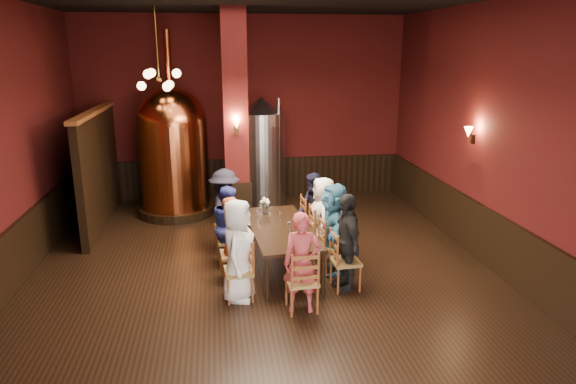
{
  "coord_description": "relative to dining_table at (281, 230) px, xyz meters",
  "views": [
    {
      "loc": [
        -0.72,
        -7.84,
        3.7
      ],
      "look_at": [
        0.42,
        0.2,
        1.42
      ],
      "focal_mm": 32.0,
      "sensor_mm": 36.0,
      "label": 1
    }
  ],
  "objects": [
    {
      "name": "wainscot_right",
      "position": [
        3.64,
        -0.4,
        -0.19
      ],
      "size": [
        0.08,
        9.9,
        1.0
      ],
      "primitive_type": "cube",
      "color": "black",
      "rests_on": "ground"
    },
    {
      "name": "person_2",
      "position": [
        -0.87,
        0.27,
        0.03
      ],
      "size": [
        0.53,
        0.77,
        1.44
      ],
      "primitive_type": "imported",
      "rotation": [
        0.0,
        0.0,
        1.87
      ],
      "color": "navy",
      "rests_on": "ground"
    },
    {
      "name": "chair_5",
      "position": [
        0.87,
        -0.27,
        -0.23
      ],
      "size": [
        0.49,
        0.49,
        0.92
      ],
      "primitive_type": null,
      "rotation": [
        0.0,
        0.0,
        1.64
      ],
      "color": "brown",
      "rests_on": "ground"
    },
    {
      "name": "person_8",
      "position": [
        0.11,
        -1.55,
        0.05
      ],
      "size": [
        0.58,
        0.43,
        1.48
      ],
      "primitive_type": "imported",
      "rotation": [
        0.0,
        0.0,
        6.15
      ],
      "color": "#AB393D",
      "rests_on": "ground"
    },
    {
      "name": "wine_glass_6",
      "position": [
        0.11,
        -0.26,
        0.15
      ],
      "size": [
        0.07,
        0.07,
        0.17
      ],
      "primitive_type": null,
      "color": "white",
      "rests_on": "dining_table"
    },
    {
      "name": "room",
      "position": [
        -0.32,
        -0.4,
        1.56
      ],
      "size": [
        10.0,
        10.02,
        4.5
      ],
      "color": "black",
      "rests_on": "ground"
    },
    {
      "name": "wine_glass_4",
      "position": [
        0.37,
        -0.43,
        0.15
      ],
      "size": [
        0.07,
        0.07,
        0.17
      ],
      "primitive_type": null,
      "color": "white",
      "rests_on": "dining_table"
    },
    {
      "name": "wine_glass_2",
      "position": [
        -0.13,
        0.75,
        0.15
      ],
      "size": [
        0.07,
        0.07,
        0.17
      ],
      "primitive_type": null,
      "color": "white",
      "rests_on": "dining_table"
    },
    {
      "name": "wine_glass_3",
      "position": [
        -0.35,
        0.44,
        0.15
      ],
      "size": [
        0.07,
        0.07,
        0.17
      ],
      "primitive_type": null,
      "color": "white",
      "rests_on": "dining_table"
    },
    {
      "name": "person_7",
      "position": [
        0.78,
        1.06,
        0.02
      ],
      "size": [
        0.48,
        0.74,
        1.41
      ],
      "primitive_type": "imported",
      "rotation": [
        0.0,
        0.0,
        4.94
      ],
      "color": "black",
      "rests_on": "ground"
    },
    {
      "name": "wainscot_left",
      "position": [
        -4.28,
        -0.4,
        -0.19
      ],
      "size": [
        0.08,
        9.9,
        1.0
      ],
      "primitive_type": "cube",
      "color": "black",
      "rests_on": "ground"
    },
    {
      "name": "person_6",
      "position": [
        0.82,
        0.39,
        0.06
      ],
      "size": [
        0.56,
        0.78,
        1.5
      ],
      "primitive_type": "imported",
      "rotation": [
        0.0,
        0.0,
        4.59
      ],
      "color": "white",
      "rests_on": "ground"
    },
    {
      "name": "chair_0",
      "position": [
        -0.78,
        -1.06,
        -0.23
      ],
      "size": [
        0.49,
        0.49,
        0.92
      ],
      "primitive_type": null,
      "rotation": [
        0.0,
        0.0,
        -1.5
      ],
      "color": "brown",
      "rests_on": "ground"
    },
    {
      "name": "wainscot_back",
      "position": [
        -0.32,
        4.56,
        -0.19
      ],
      "size": [
        7.9,
        0.08,
        1.0
      ],
      "primitive_type": "cube",
      "color": "black",
      "rests_on": "ground"
    },
    {
      "name": "chair_2",
      "position": [
        -0.87,
        0.27,
        -0.23
      ],
      "size": [
        0.49,
        0.49,
        0.92
      ],
      "primitive_type": null,
      "rotation": [
        0.0,
        0.0,
        -1.5
      ],
      "color": "brown",
      "rests_on": "ground"
    },
    {
      "name": "column",
      "position": [
        -0.62,
        2.4,
        1.56
      ],
      "size": [
        0.58,
        0.58,
        4.5
      ],
      "primitive_type": "cube",
      "color": "#4B1010",
      "rests_on": "ground"
    },
    {
      "name": "person_5",
      "position": [
        0.87,
        -0.27,
        0.09
      ],
      "size": [
        0.49,
        1.46,
        1.56
      ],
      "primitive_type": "imported",
      "rotation": [
        0.0,
        0.0,
        4.69
      ],
      "color": "#2D6588",
      "rests_on": "ground"
    },
    {
      "name": "chair_1",
      "position": [
        -0.82,
        -0.39,
        -0.23
      ],
      "size": [
        0.49,
        0.49,
        0.92
      ],
      "primitive_type": null,
      "rotation": [
        0.0,
        0.0,
        -1.5
      ],
      "color": "brown",
      "rests_on": "ground"
    },
    {
      "name": "wine_glass_7",
      "position": [
        -0.32,
        0.29,
        0.15
      ],
      "size": [
        0.07,
        0.07,
        0.17
      ],
      "primitive_type": null,
      "color": "white",
      "rests_on": "dining_table"
    },
    {
      "name": "partition",
      "position": [
        -3.52,
        2.8,
        0.51
      ],
      "size": [
        0.22,
        3.5,
        2.4
      ],
      "primitive_type": "cube",
      "color": "black",
      "rests_on": "ground"
    },
    {
      "name": "chair_8",
      "position": [
        0.11,
        -1.55,
        -0.23
      ],
      "size": [
        0.49,
        0.49,
        0.92
      ],
      "primitive_type": null,
      "rotation": [
        0.0,
        0.0,
        3.21
      ],
      "color": "brown",
      "rests_on": "ground"
    },
    {
      "name": "chair_7",
      "position": [
        0.78,
        1.06,
        -0.23
      ],
      "size": [
        0.49,
        0.49,
        0.92
      ],
      "primitive_type": null,
      "rotation": [
        0.0,
        0.0,
        1.64
      ],
      "color": "brown",
      "rests_on": "ground"
    },
    {
      "name": "dining_table",
      "position": [
        0.0,
        0.0,
        0.0
      ],
      "size": [
        1.17,
        2.47,
        0.75
      ],
      "rotation": [
        0.0,
        0.0,
        0.07
      ],
      "color": "black",
      "rests_on": "ground"
    },
    {
      "name": "chair_3",
      "position": [
        -0.92,
        0.94,
        -0.23
      ],
      "size": [
        0.49,
        0.49,
        0.92
      ],
      "primitive_type": null,
      "rotation": [
        0.0,
        0.0,
        -1.5
      ],
      "color": "brown",
      "rests_on": "ground"
    },
    {
      "name": "copper_kettle",
      "position": [
        -2.0,
        3.38,
        0.8
      ],
      "size": [
        1.77,
        1.77,
        4.09
      ],
      "rotation": [
        0.0,
        0.0,
        0.16
      ],
      "color": "black",
      "rests_on": "ground"
    },
    {
      "name": "wine_glass_1",
      "position": [
        -0.27,
        0.77,
        0.15
      ],
      "size": [
        0.07,
        0.07,
        0.17
      ],
      "primitive_type": null,
      "color": "white",
      "rests_on": "dining_table"
    },
    {
      "name": "sconce_wall",
      "position": [
        3.58,
        0.4,
        1.51
      ],
      "size": [
        0.2,
        0.2,
        0.36
      ],
      "primitive_type": null,
      "rotation": [
        0.0,
        0.0,
        1.57
      ],
      "color": "black",
      "rests_on": "room"
    },
    {
      "name": "chair_4",
      "position": [
        0.92,
        -0.94,
        -0.23
      ],
      "size": [
        0.49,
        0.49,
        0.92
      ],
      "primitive_type": null,
      "rotation": [
        0.0,
        0.0,
        1.64
      ],
      "color": "brown",
      "rests_on": "ground"
    },
    {
      "name": "wine_glass_5",
      "position": [
        0.02,
        0.32,
        0.15
      ],
      "size": [
        0.07,
        0.07,
        0.17
      ],
      "primitive_type": null,
      "color": "white",
      "rests_on": "dining_table"
    },
    {
      "name": "pendant_cluster",
      "position": [
        -2.12,
        2.5,
        2.41
      ],
      "size": [
        0.9,
        0.9,
        1.7
      ],
      "primitive_type": null,
      "color": "#A57226",
      "rests_on": "room"
    },
    {
      "name": "chair_6",
      "position": [
        0.82,
        0.39,
        -0.23
      ],
      "size": [
        0.49,
        0.49,
        0.92
      ],
      "primitive_type": null,
      "rotation": [
        0.0,
        0.0,
        1.64
      ],
      "color": "brown",
      "rests_on": "ground"
    },
    {
      "name": "sconce_column",
      "position": [
        -0.62,
        2.1,
        1.51
      ],
      "size": [
        0.2,
        0.2,
        0.36
      ],
      "primitive_type": null,
      "rotation": [
        0.0,
        0.0,
        3.14
      ],
      "color": "black",
      "rests_on": "column"
    },
    {
      "name": "person_0",
      "position": [
        -0.78,
        -1.06,
        0.1
      ],
      "size": [
        0.7,
        0.88,
        1.58
      ],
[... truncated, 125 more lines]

